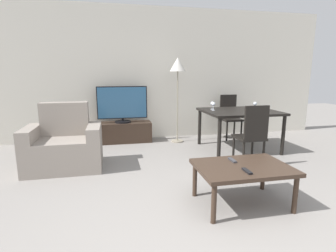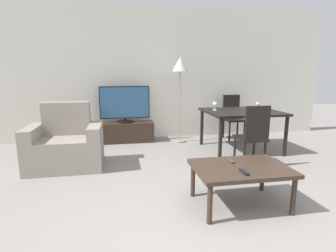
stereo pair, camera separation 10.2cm
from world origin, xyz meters
name	(u,v)px [view 2 (the right image)]	position (x,y,z in m)	size (l,w,h in m)	color
wall_back	(155,75)	(0.00, 4.01, 1.35)	(7.63, 0.06, 2.70)	silver
armchair	(66,145)	(-1.55, 2.40, 0.33)	(1.05, 0.71, 0.95)	gray
tv_stand	(126,132)	(-0.65, 3.74, 0.20)	(1.12, 0.40, 0.40)	#38281E
tv	(125,104)	(-0.65, 3.74, 0.77)	(0.99, 0.32, 0.72)	black
coffee_table	(241,171)	(0.46, 0.85, 0.38)	(0.96, 0.68, 0.43)	#38281E
dining_table	(241,115)	(1.39, 2.77, 0.65)	(1.27, 1.09, 0.72)	black
dining_chair_near	(253,134)	(1.17, 1.91, 0.51)	(0.40, 0.40, 0.93)	black
dining_chair_far	(233,115)	(1.61, 3.63, 0.51)	(0.40, 0.40, 0.93)	black
floor_lamp	(180,69)	(0.43, 3.54, 1.45)	(0.31, 0.31, 1.68)	gray
remote_primary	(231,161)	(0.42, 1.01, 0.44)	(0.04, 0.15, 0.02)	#38383D
remote_secondary	(244,172)	(0.41, 0.68, 0.44)	(0.04, 0.15, 0.02)	black
wine_glass_left	(214,104)	(0.95, 2.99, 0.82)	(0.07, 0.07, 0.15)	silver
wine_glass_center	(215,105)	(0.93, 2.87, 0.82)	(0.07, 0.07, 0.15)	silver
wine_glass_right	(258,105)	(1.69, 2.78, 0.82)	(0.07, 0.07, 0.15)	silver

